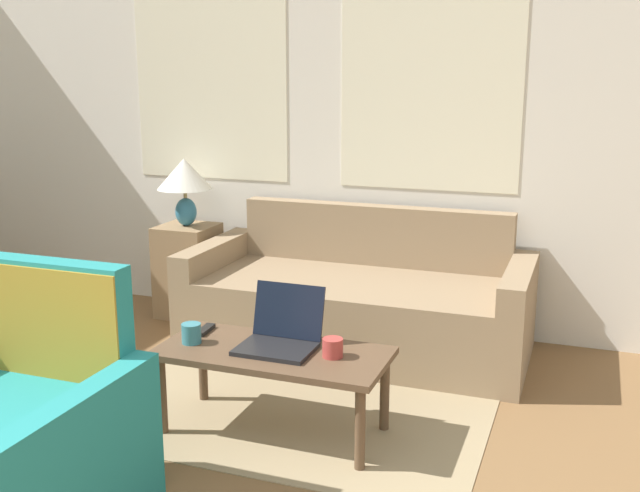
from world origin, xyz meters
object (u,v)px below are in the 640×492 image
coffee_table (273,360)px  armchair (9,453)px  couch (359,304)px  tv_remote (205,330)px  cup_navy (191,333)px  table_lamp (185,179)px  laptop (281,334)px  cup_yellow (333,348)px

coffee_table → armchair: bearing=-121.3°
couch → armchair: size_ratio=2.17×
armchair → tv_remote: armchair is taller
couch → cup_navy: couch is taller
armchair → table_lamp: table_lamp is taller
couch → laptop: (-0.02, -1.13, 0.19)m
armchair → tv_remote: size_ratio=5.95×
couch → laptop: couch is taller
cup_yellow → table_lamp: bearing=138.0°
table_lamp → cup_navy: size_ratio=4.83×
table_lamp → cup_navy: 1.70m
laptop → cup_yellow: size_ratio=3.70×
laptop → cup_navy: 0.41m
couch → laptop: size_ratio=5.89×
couch → armchair: 2.26m
couch → tv_remote: 1.17m
cup_yellow → laptop: bearing=172.4°
couch → tv_remote: (-0.44, -1.08, 0.14)m
laptop → tv_remote: (-0.42, 0.06, -0.05)m
cup_yellow → coffee_table: bearing=-176.7°
table_lamp → cup_navy: bearing=-59.4°
cup_navy → armchair: bearing=-102.7°
table_lamp → tv_remote: size_ratio=2.90×
couch → cup_navy: bearing=-109.0°
armchair → cup_navy: 0.97m
coffee_table → cup_navy: (-0.39, -0.05, 0.09)m
armchair → cup_yellow: size_ratio=10.05×
couch → cup_yellow: couch is taller
couch → cup_yellow: 1.21m
couch → table_lamp: size_ratio=4.45×
cup_navy → cup_yellow: 0.67m
coffee_table → laptop: size_ratio=3.08×
table_lamp → coffee_table: 1.92m
armchair → tv_remote: bearing=79.8°
laptop → coffee_table: bearing=-107.0°
armchair → couch: bearing=73.7°
tv_remote → cup_navy: bearing=-84.5°
armchair → cup_yellow: armchair is taller
cup_yellow → couch: bearing=101.7°
tv_remote → cup_yellow: bearing=-7.8°
armchair → coffee_table: (0.60, 0.98, 0.07)m
couch → table_lamp: table_lamp is taller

